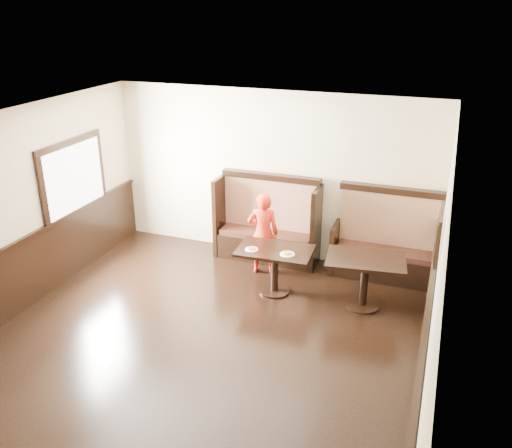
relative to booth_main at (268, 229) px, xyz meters
The scene contains 9 objects.
ground 3.34m from the booth_main, 90.00° to the right, with size 7.00×7.00×0.00m, color black.
room_shell 3.03m from the booth_main, 95.65° to the right, with size 7.00×7.00×7.00m.
booth_main is the anchor object (origin of this frame).
booth_neighbor 1.95m from the booth_main, ahead, with size 1.65×0.72×1.45m.
table_main 1.19m from the booth_main, 66.31° to the right, with size 1.13×0.74×0.70m.
table_neighbor 2.09m from the booth_main, 30.17° to the right, with size 1.18×0.85×0.76m.
child 0.58m from the booth_main, 79.27° to the right, with size 0.49×0.32×1.35m, color red.
pizza_plate_left 1.24m from the booth_main, 82.44° to the right, with size 0.20×0.20×0.04m.
pizza_plate_right 1.40m from the booth_main, 59.58° to the right, with size 0.22×0.22×0.04m.
Camera 1 is at (2.68, -4.64, 4.11)m, focal length 38.00 mm.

